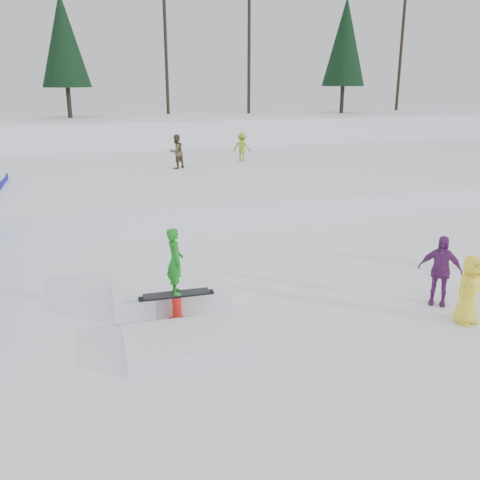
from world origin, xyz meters
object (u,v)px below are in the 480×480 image
object	(u,v)px
walker_olive	(176,152)
spectator_yellow	(470,290)
jib_rail_feature	(173,299)
spectator_purple	(440,270)
walker_ygreen	(242,147)

from	to	relation	value
walker_olive	spectator_yellow	xyz separation A→B (m)	(3.43, -16.99, -0.86)
spectator_yellow	jib_rail_feature	world-z (taller)	jib_rail_feature
spectator_purple	spectator_yellow	world-z (taller)	spectator_purple
spectator_purple	walker_ygreen	bearing A→B (deg)	128.80
spectator_purple	spectator_yellow	bearing A→B (deg)	-50.36
walker_olive	spectator_purple	distance (m)	16.33
walker_ygreen	spectator_yellow	bearing A→B (deg)	120.87
spectator_purple	spectator_yellow	size ratio (longest dim) A/B	1.09
jib_rail_feature	spectator_purple	bearing A→B (deg)	-11.63
walker_olive	spectator_yellow	world-z (taller)	walker_olive
jib_rail_feature	walker_olive	bearing A→B (deg)	80.16
walker_olive	spectator_purple	size ratio (longest dim) A/B	0.99
walker_olive	jib_rail_feature	bearing A→B (deg)	46.24
walker_olive	walker_ygreen	distance (m)	3.90
walker_ygreen	spectator_yellow	size ratio (longest dim) A/B	0.98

